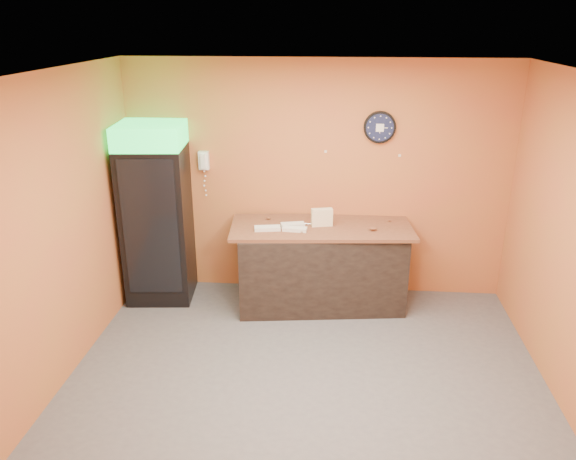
# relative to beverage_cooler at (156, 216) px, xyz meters

# --- Properties ---
(floor) EXTENTS (4.50, 4.50, 0.00)m
(floor) POSITION_rel_beverage_cooler_xyz_m (1.85, -1.60, -1.03)
(floor) COLOR #47474C
(floor) RESTS_ON ground
(back_wall) EXTENTS (4.50, 0.02, 2.80)m
(back_wall) POSITION_rel_beverage_cooler_xyz_m (1.85, 0.40, 0.37)
(back_wall) COLOR #AB6A30
(back_wall) RESTS_ON floor
(left_wall) EXTENTS (0.02, 4.00, 2.80)m
(left_wall) POSITION_rel_beverage_cooler_xyz_m (-0.40, -1.60, 0.37)
(left_wall) COLOR #AB6A30
(left_wall) RESTS_ON floor
(ceiling) EXTENTS (4.50, 4.00, 0.02)m
(ceiling) POSITION_rel_beverage_cooler_xyz_m (1.85, -1.60, 1.77)
(ceiling) COLOR white
(ceiling) RESTS_ON back_wall
(beverage_cooler) EXTENTS (0.80, 0.81, 2.11)m
(beverage_cooler) POSITION_rel_beverage_cooler_xyz_m (0.00, 0.00, 0.00)
(beverage_cooler) COLOR black
(beverage_cooler) RESTS_ON floor
(prep_counter) EXTENTS (1.97, 1.07, 0.94)m
(prep_counter) POSITION_rel_beverage_cooler_xyz_m (1.94, -0.02, -0.56)
(prep_counter) COLOR black
(prep_counter) RESTS_ON floor
(wall_clock) EXTENTS (0.36, 0.06, 0.36)m
(wall_clock) POSITION_rel_beverage_cooler_xyz_m (2.56, 0.37, 1.01)
(wall_clock) COLOR black
(wall_clock) RESTS_ON back_wall
(wall_phone) EXTENTS (0.12, 0.10, 0.22)m
(wall_phone) POSITION_rel_beverage_cooler_xyz_m (0.52, 0.34, 0.59)
(wall_phone) COLOR white
(wall_phone) RESTS_ON back_wall
(butcher_paper) EXTENTS (2.12, 1.03, 0.04)m
(butcher_paper) POSITION_rel_beverage_cooler_xyz_m (1.94, -0.02, -0.07)
(butcher_paper) COLOR brown
(butcher_paper) RESTS_ON prep_counter
(sub_roll_stack) EXTENTS (0.25, 0.14, 0.20)m
(sub_roll_stack) POSITION_rel_beverage_cooler_xyz_m (1.94, -0.01, 0.05)
(sub_roll_stack) COLOR beige
(sub_roll_stack) RESTS_ON butcher_paper
(wrapped_sandwich_left) EXTENTS (0.30, 0.16, 0.04)m
(wrapped_sandwich_left) POSITION_rel_beverage_cooler_xyz_m (1.34, -0.20, -0.03)
(wrapped_sandwich_left) COLOR silver
(wrapped_sandwich_left) RESTS_ON butcher_paper
(wrapped_sandwich_mid) EXTENTS (0.28, 0.13, 0.04)m
(wrapped_sandwich_mid) POSITION_rel_beverage_cooler_xyz_m (1.64, -0.20, -0.03)
(wrapped_sandwich_mid) COLOR silver
(wrapped_sandwich_mid) RESTS_ON butcher_paper
(wrapped_sandwich_right) EXTENTS (0.28, 0.17, 0.04)m
(wrapped_sandwich_right) POSITION_rel_beverage_cooler_xyz_m (1.61, -0.06, -0.03)
(wrapped_sandwich_right) COLOR silver
(wrapped_sandwich_right) RESTS_ON butcher_paper
(kitchen_tool) EXTENTS (0.06, 0.06, 0.06)m
(kitchen_tool) POSITION_rel_beverage_cooler_xyz_m (1.86, 0.01, -0.02)
(kitchen_tool) COLOR silver
(kitchen_tool) RESTS_ON butcher_paper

